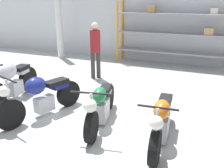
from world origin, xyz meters
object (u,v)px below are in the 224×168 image
(shelving_rack, at_px, (173,32))
(motorcycle_green, at_px, (101,105))
(motorcycle_orange, at_px, (161,121))
(motorcycle_blue, at_px, (41,96))
(person_browsing, at_px, (95,46))
(motorcycle_silver, at_px, (12,81))

(shelving_rack, xyz_separation_m, motorcycle_green, (-0.43, -5.35, -0.86))
(shelving_rack, xyz_separation_m, motorcycle_orange, (0.84, -5.54, -0.86))
(motorcycle_green, bearing_deg, motorcycle_orange, 70.52)
(motorcycle_blue, relative_size, person_browsing, 1.16)
(motorcycle_silver, distance_m, person_browsing, 2.76)
(motorcycle_green, bearing_deg, shelving_rack, 164.32)
(motorcycle_green, relative_size, person_browsing, 1.14)
(motorcycle_silver, bearing_deg, motorcycle_orange, 74.30)
(motorcycle_blue, xyz_separation_m, person_browsing, (-0.16, 2.95, 0.56))
(motorcycle_blue, relative_size, motorcycle_orange, 1.03)
(shelving_rack, height_order, motorcycle_silver, shelving_rack)
(shelving_rack, relative_size, motorcycle_green, 2.07)
(motorcycle_green, bearing_deg, person_browsing, -162.84)
(motorcycle_silver, xyz_separation_m, motorcycle_green, (2.56, -0.28, -0.10))
(shelving_rack, height_order, motorcycle_orange, shelving_rack)
(person_browsing, bearing_deg, motorcycle_green, 173.56)
(motorcycle_blue, height_order, motorcycle_orange, motorcycle_blue)
(motorcycle_silver, bearing_deg, shelving_rack, 140.67)
(shelving_rack, height_order, person_browsing, shelving_rack)
(motorcycle_green, bearing_deg, motorcycle_silver, -107.30)
(shelving_rack, relative_size, motorcycle_orange, 2.11)
(person_browsing, bearing_deg, shelving_rack, -71.03)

